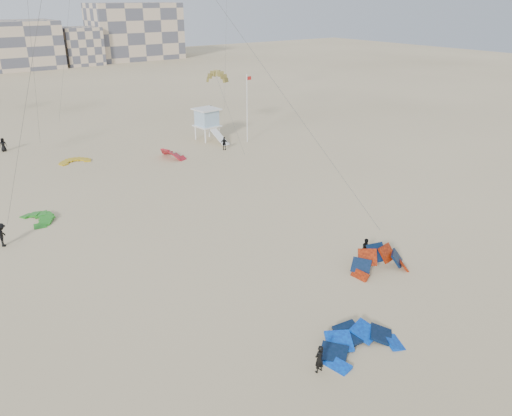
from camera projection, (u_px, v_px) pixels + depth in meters
ground at (256, 347)px, 27.40m from camera, size 320.00×320.00×0.00m
kite_ground_blue at (361, 349)px, 27.23m from camera, size 5.47×5.69×2.58m
kite_ground_orange at (379, 271)px, 34.98m from camera, size 5.27×5.19×4.36m
kite_ground_green at (38, 220)px, 42.89m from camera, size 4.04×3.84×1.26m
kite_ground_red_far at (173, 158)px, 59.56m from camera, size 4.12×3.99×3.53m
kite_ground_yellow at (75, 162)px, 57.95m from camera, size 3.34×3.51×0.57m
kitesurfer_main at (319, 359)px, 25.30m from camera, size 0.61×0.42×1.61m
kitesurfer_b at (366, 249)px, 36.32m from camera, size 0.96×0.89×1.60m
kitesurfer_c at (2, 235)px, 38.11m from camera, size 1.08×1.39×1.89m
kitesurfer_d at (224, 143)px, 62.21m from camera, size 0.98×0.97×1.65m
kitesurfer_e at (3, 145)px, 61.59m from camera, size 0.85×0.57×1.70m
kitesurfer_f at (211, 111)px, 79.74m from camera, size 0.78×1.69×1.75m
kite_fly_olive at (217, 78)px, 64.96m from camera, size 5.60×13.61×8.00m
lifeguard_tower_near at (207, 125)px, 66.05m from camera, size 3.23×5.89×4.22m
flagpole at (247, 107)px, 64.14m from camera, size 0.71×0.11×8.78m
condo_east at (135, 31)px, 149.76m from camera, size 26.00×14.00×16.00m
condo_fill_right at (81, 46)px, 138.28m from camera, size 10.00×10.00×10.00m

